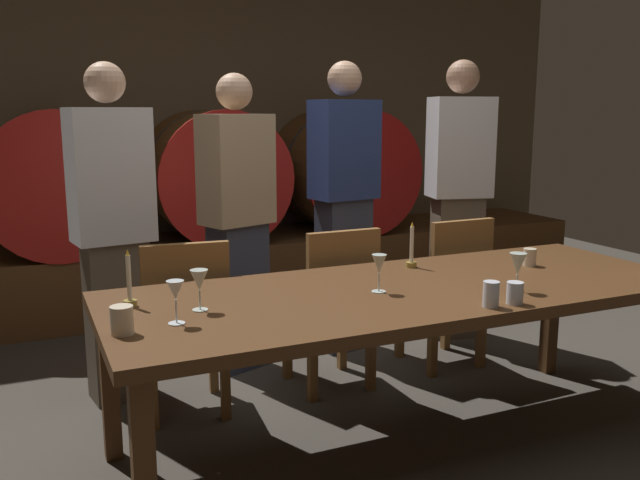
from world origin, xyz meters
name	(u,v)px	position (x,y,z in m)	size (l,w,h in m)	color
ground_plane	(368,450)	(0.00, 0.00, 0.00)	(9.12, 9.12, 0.00)	#3F3A33
back_wall	(189,117)	(0.00, 3.16, 1.42)	(7.02, 0.24, 2.84)	brown
barrel_shelf	(211,270)	(0.00, 2.61, 0.25)	(6.32, 0.90, 0.50)	brown
wine_barrel_left	(55,181)	(-1.08, 2.61, 0.99)	(0.99, 0.93, 0.99)	brown
wine_barrel_center	(211,175)	(0.03, 2.61, 0.99)	(0.99, 0.93, 0.99)	brown
wine_barrel_right	(341,170)	(1.12, 2.61, 0.99)	(0.99, 0.93, 0.99)	brown
dining_table	(408,301)	(0.17, -0.02, 0.67)	(2.56, 0.96, 0.73)	#4C2D16
chair_left	(185,320)	(-0.64, 0.67, 0.49)	(0.44, 0.44, 0.88)	brown
chair_center	(334,301)	(0.15, 0.67, 0.49)	(0.41, 0.41, 0.88)	brown
chair_right	(449,285)	(0.89, 0.71, 0.49)	(0.41, 0.41, 0.88)	brown
guest_far_left	(113,232)	(-0.90, 1.04, 0.87)	(0.41, 0.30, 1.70)	brown
guest_center_left	(237,222)	(-0.21, 1.20, 0.86)	(0.44, 0.36, 1.67)	#33384C
guest_center_right	(344,206)	(0.48, 1.24, 0.90)	(0.41, 0.29, 1.76)	#33384C
guest_far_right	(458,198)	(1.26, 1.16, 0.92)	(0.43, 0.33, 1.78)	brown
candle_left	(130,290)	(-0.96, 0.16, 0.79)	(0.05, 0.05, 0.23)	olive
candle_right	(411,254)	(0.38, 0.29, 0.79)	(0.05, 0.05, 0.22)	olive
wine_glass_far_left	(175,292)	(-0.84, -0.13, 0.85)	(0.06, 0.06, 0.16)	white
wine_glass_center_left	(199,281)	(-0.73, 0.00, 0.84)	(0.07, 0.07, 0.16)	silver
wine_glass_center_right	(379,265)	(0.01, -0.04, 0.84)	(0.06, 0.06, 0.16)	silver
wine_glass_far_right	(518,265)	(0.54, -0.27, 0.84)	(0.07, 0.07, 0.16)	silver
cup_far_left	(122,320)	(-1.03, -0.17, 0.78)	(0.08, 0.08, 0.10)	beige
cup_center_left	(491,294)	(0.30, -0.41, 0.78)	(0.06, 0.06, 0.10)	silver
cup_center_right	(515,293)	(0.41, -0.41, 0.77)	(0.07, 0.07, 0.09)	silver
cup_far_right	(530,257)	(0.92, 0.08, 0.77)	(0.06, 0.06, 0.08)	beige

